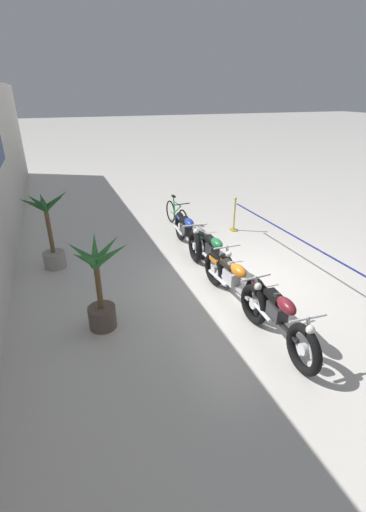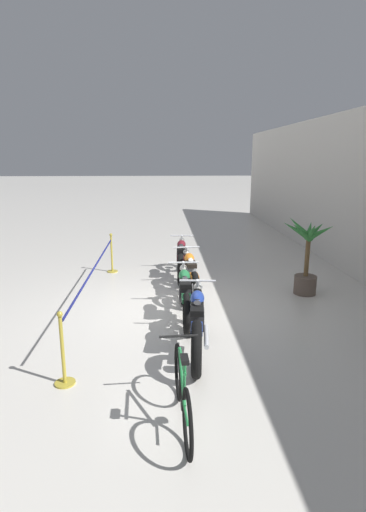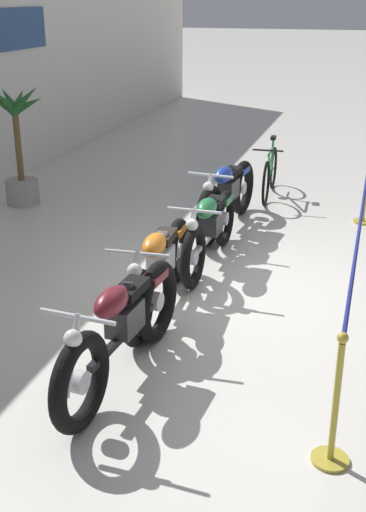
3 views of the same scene
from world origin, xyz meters
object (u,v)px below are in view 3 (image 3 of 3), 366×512
object	(u,v)px
potted_palm_right_of_row	(19,151)
motorcycle_maroon_0	(122,329)
stanchion_far_left	(352,288)
motorcycle_green_2	(210,229)
stanchion_mid_left	(365,199)
motorcycle_orange_1	(159,269)
bicycle	(270,174)
motorcycle_blue_3	(227,196)

from	to	relation	value
potted_palm_right_of_row	motorcycle_maroon_0	bearing A→B (deg)	-141.00
motorcycle_maroon_0	stanchion_far_left	world-z (taller)	stanchion_far_left
motorcycle_green_2	stanchion_far_left	xyz separation A→B (m)	(-1.68, -1.77, 0.19)
potted_palm_right_of_row	motorcycle_green_2	bearing A→B (deg)	-113.96
stanchion_mid_left	motorcycle_orange_1	bearing A→B (deg)	151.03
motorcycle_orange_1	motorcycle_green_2	size ratio (longest dim) A/B	1.05
motorcycle_green_2	bicycle	world-z (taller)	bicycle
motorcycle_green_2	bicycle	size ratio (longest dim) A/B	1.25
bicycle	stanchion_far_left	bearing A→B (deg)	-162.00
motorcycle_orange_1	potted_palm_right_of_row	xyz separation A→B (m)	(2.90, 3.32, 0.39)
motorcycle_orange_1	bicycle	world-z (taller)	bicycle
potted_palm_right_of_row	stanchion_far_left	distance (m)	6.20
motorcycle_green_2	motorcycle_blue_3	bearing A→B (deg)	4.68
potted_palm_right_of_row	stanchion_mid_left	size ratio (longest dim) A/B	1.87
stanchion_mid_left	bicycle	bearing A→B (deg)	59.80
motorcycle_blue_3	potted_palm_right_of_row	distance (m)	3.43
bicycle	stanchion_mid_left	bearing A→B (deg)	-120.20
motorcycle_orange_1	bicycle	distance (m)	4.48
motorcycle_maroon_0	stanchion_mid_left	bearing A→B (deg)	-20.50
motorcycle_orange_1	stanchion_mid_left	bearing A→B (deg)	-28.97
bicycle	motorcycle_maroon_0	bearing A→B (deg)	177.27
motorcycle_green_2	stanchion_mid_left	bearing A→B (deg)	-38.64
motorcycle_orange_1	stanchion_far_left	xyz separation A→B (m)	(-0.34, -1.97, 0.20)
bicycle	stanchion_far_left	distance (m)	5.05
bicycle	potted_palm_right_of_row	distance (m)	4.06
motorcycle_green_2	stanchion_mid_left	distance (m)	2.83
motorcycle_orange_1	motorcycle_green_2	world-z (taller)	motorcycle_orange_1
motorcycle_orange_1	motorcycle_blue_3	bearing A→B (deg)	-1.80
motorcycle_blue_3	bicycle	xyz separation A→B (m)	(1.74, -0.32, -0.10)
stanchion_far_left	motorcycle_blue_3	bearing A→B (deg)	31.64
bicycle	motorcycle_blue_3	bearing A→B (deg)	169.51
stanchion_far_left	motorcycle_maroon_0	bearing A→B (deg)	119.09
motorcycle_green_2	potted_palm_right_of_row	distance (m)	3.87
motorcycle_maroon_0	motorcycle_green_2	xyz separation A→B (m)	(2.70, -0.07, -0.01)
motorcycle_blue_3	motorcycle_maroon_0	bearing A→B (deg)	-179.36
motorcycle_orange_1	bicycle	size ratio (longest dim) A/B	1.31
potted_palm_right_of_row	stanchion_far_left	size ratio (longest dim) A/B	0.36
potted_palm_right_of_row	bicycle	bearing A→B (deg)	-67.34
motorcycle_green_2	motorcycle_blue_3	size ratio (longest dim) A/B	0.95
motorcycle_orange_1	motorcycle_blue_3	world-z (taller)	motorcycle_blue_3
motorcycle_green_2	bicycle	xyz separation A→B (m)	(3.12, -0.21, -0.09)
motorcycle_maroon_0	bicycle	size ratio (longest dim) A/B	1.31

